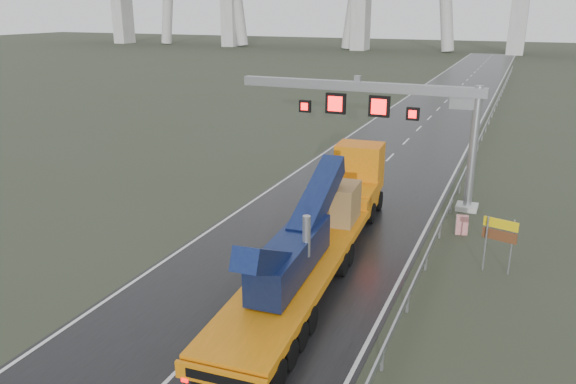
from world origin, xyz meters
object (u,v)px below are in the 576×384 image
at_px(sign_gantry, 391,109).
at_px(exit_sign_pair, 500,235).
at_px(striped_barrier, 462,225).
at_px(heavy_haul_truck, 327,218).

distance_m(sign_gantry, exit_sign_pair, 11.22).
bearing_deg(striped_barrier, exit_sign_pair, -75.96).
bearing_deg(exit_sign_pair, striped_barrier, 130.47).
relative_size(heavy_haul_truck, exit_sign_pair, 7.68).
bearing_deg(exit_sign_pair, heavy_haul_truck, -157.91).
height_order(exit_sign_pair, striped_barrier, exit_sign_pair).
height_order(sign_gantry, exit_sign_pair, sign_gantry).
xyz_separation_m(exit_sign_pair, striped_barrier, (-1.94, 4.00, -1.29)).
distance_m(heavy_haul_truck, striped_barrier, 7.70).
distance_m(heavy_haul_truck, exit_sign_pair, 7.72).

